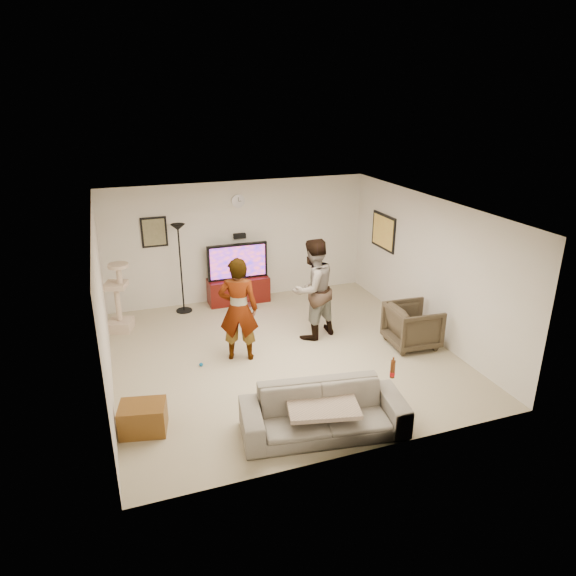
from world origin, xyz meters
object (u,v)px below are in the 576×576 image
object	(u,v)px
person_left	(238,309)
sofa	(324,411)
tv	(237,261)
side_table	(143,418)
floor_lamp	(181,269)
armchair	(413,326)
tv_stand	(239,290)
cat_tree	(117,297)
person_right	(313,289)
beer_bottle	(393,369)

from	to	relation	value
person_left	sofa	size ratio (longest dim) A/B	0.82
tv	side_table	xyz separation A→B (m)	(-2.29, -3.91, -0.70)
floor_lamp	armchair	bearing A→B (deg)	-38.99
tv_stand	cat_tree	size ratio (longest dim) A/B	0.97
floor_lamp	person_right	size ratio (longest dim) A/B	0.98
floor_lamp	person_right	distance (m)	2.79
armchair	side_table	size ratio (longest dim) A/B	1.40
person_left	person_right	size ratio (longest dim) A/B	0.96
armchair	cat_tree	bearing A→B (deg)	67.13
sofa	tv_stand	bearing A→B (deg)	97.65
tv	floor_lamp	world-z (taller)	floor_lamp
tv_stand	sofa	size ratio (longest dim) A/B	0.60
tv_stand	armchair	distance (m)	3.77
tv_stand	tv	xyz separation A→B (m)	(0.00, 0.00, 0.64)
armchair	side_table	world-z (taller)	armchair
beer_bottle	armchair	distance (m)	2.31
tv_stand	beer_bottle	world-z (taller)	beer_bottle
beer_bottle	cat_tree	bearing A→B (deg)	128.90
person_right	floor_lamp	bearing A→B (deg)	-64.44
tv	cat_tree	xyz separation A→B (m)	(-2.42, -0.61, -0.24)
tv	side_table	size ratio (longest dim) A/B	2.12
person_left	sofa	world-z (taller)	person_left
person_right	side_table	size ratio (longest dim) A/B	3.09
tv_stand	cat_tree	world-z (taller)	cat_tree
beer_bottle	sofa	bearing A→B (deg)	180.00
floor_lamp	cat_tree	world-z (taller)	floor_lamp
sofa	beer_bottle	world-z (taller)	beer_bottle
person_right	side_table	bearing A→B (deg)	10.24
floor_lamp	person_left	world-z (taller)	floor_lamp
sofa	beer_bottle	bearing A→B (deg)	8.67
person_left	sofa	bearing A→B (deg)	121.80
armchair	person_left	bearing A→B (deg)	82.48
person_left	side_table	xyz separation A→B (m)	(-1.69, -1.52, -0.68)
sofa	person_left	bearing A→B (deg)	111.08
tv_stand	person_right	xyz separation A→B (m)	(0.84, -2.03, 0.65)
person_right	beer_bottle	xyz separation A→B (m)	(0.05, -2.68, -0.17)
person_right	sofa	distance (m)	2.90
person_right	side_table	world-z (taller)	person_right
side_table	beer_bottle	bearing A→B (deg)	-14.18
tv	side_table	bearing A→B (deg)	-120.35
tv	side_table	world-z (taller)	tv
person_left	tv	bearing A→B (deg)	-84.60
person_left	cat_tree	bearing A→B (deg)	-24.91
beer_bottle	person_left	bearing A→B (deg)	122.63
tv	floor_lamp	bearing A→B (deg)	-174.87
floor_lamp	person_right	bearing A→B (deg)	-43.73
cat_tree	person_right	size ratio (longest dim) A/B	0.72
tv	armchair	bearing A→B (deg)	-51.53
floor_lamp	cat_tree	bearing A→B (deg)	-158.02
tv_stand	person_right	size ratio (longest dim) A/B	0.69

